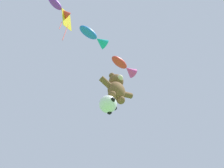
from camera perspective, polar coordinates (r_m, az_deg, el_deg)
teddy_bear_kite at (r=13.73m, az=1.01°, el=-0.86°), size 2.20×0.97×2.23m
soccer_ball_kite at (r=12.10m, az=-0.90°, el=-4.66°), size 0.96×0.95×0.88m
fish_kite_crimson at (r=16.78m, az=2.91°, el=4.00°), size 2.01×0.85×0.72m
fish_kite_cobalt at (r=16.38m, az=-3.99°, el=10.65°), size 2.05×0.77×0.74m
fish_kite_violet at (r=15.06m, az=-11.83°, el=16.60°), size 1.49×0.77×0.52m
diamond_kite at (r=15.01m, az=-10.39°, el=13.99°), size 1.17×0.91×3.29m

